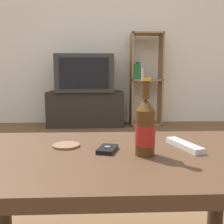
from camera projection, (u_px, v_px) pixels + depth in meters
back_wall at (104, 33)px, 3.75m from camera, size 8.00×0.05×2.60m
coffee_table at (114, 173)px, 0.90m from camera, size 1.09×0.64×0.46m
tv_stand at (86, 109)px, 3.62m from camera, size 1.03×0.41×0.48m
television at (85, 73)px, 3.55m from camera, size 0.76×0.50×0.50m
bookshelf at (144, 78)px, 3.66m from camera, size 0.43×0.30×1.27m
beer_bottle at (145, 128)px, 0.85m from camera, size 0.07×0.07×0.25m
cell_phone at (107, 149)px, 0.91m from camera, size 0.08×0.11×0.02m
remote_control at (184, 145)px, 0.94m from camera, size 0.09×0.19×0.02m
coaster at (66, 145)px, 0.96m from camera, size 0.10×0.10×0.01m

